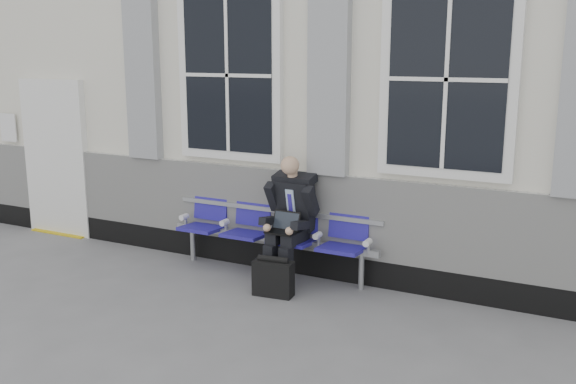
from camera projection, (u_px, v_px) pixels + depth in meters
The scene contains 5 objects.
ground at pixel (355, 345), 5.61m from camera, with size 70.00×70.00×0.00m, color slate.
station_building at pixel (456, 75), 8.17m from camera, with size 14.40×4.40×4.49m.
bench at pixel (272, 227), 7.33m from camera, with size 2.60×0.47×0.91m.
businessman at pixel (290, 214), 7.03m from camera, with size 0.57×0.76×1.41m.
briefcase at pixel (273, 277), 6.71m from camera, with size 0.44×0.22×0.43m.
Camera 1 is at (1.84, -4.89, 2.51)m, focal length 40.00 mm.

